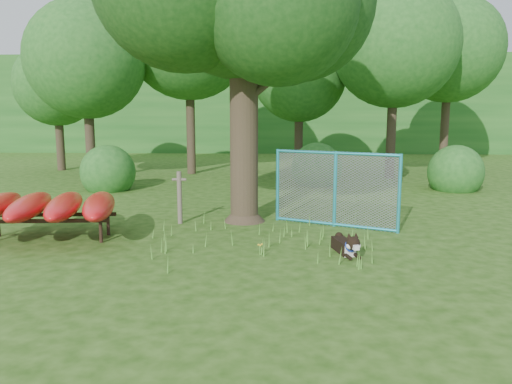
{
  "coord_description": "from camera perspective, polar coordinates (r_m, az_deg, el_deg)",
  "views": [
    {
      "loc": [
        0.65,
        -8.64,
        2.61
      ],
      "look_at": [
        0.2,
        1.2,
        1.0
      ],
      "focal_mm": 35.0,
      "sensor_mm": 36.0,
      "label": 1
    }
  ],
  "objects": [
    {
      "name": "fence_section",
      "position": [
        11.39,
        9.01,
        0.33
      ],
      "size": [
        2.7,
        1.29,
        2.86
      ],
      "rotation": [
        0.0,
        0.0,
        -0.43
      ],
      "color": "#28A4BE",
      "rests_on": "ground"
    },
    {
      "name": "wooded_hillside",
      "position": [
        36.65,
        1.62,
        9.88
      ],
      "size": [
        80.0,
        12.0,
        6.0
      ],
      "primitive_type": "cube",
      "color": "#1E5B1D",
      "rests_on": "ground"
    },
    {
      "name": "bg_tree_e",
      "position": [
        23.95,
        21.22,
        14.95
      ],
      "size": [
        4.6,
        4.6,
        7.55
      ],
      "color": "#32271B",
      "rests_on": "ground"
    },
    {
      "name": "bg_tree_d",
      "position": [
        20.27,
        15.6,
        15.96
      ],
      "size": [
        4.8,
        4.8,
        7.5
      ],
      "color": "#32271B",
      "rests_on": "ground"
    },
    {
      "name": "bg_tree_c",
      "position": [
        21.71,
        4.99,
        13.2
      ],
      "size": [
        4.0,
        4.0,
        6.12
      ],
      "color": "#32271B",
      "rests_on": "ground"
    },
    {
      "name": "bg_tree_b",
      "position": [
        21.18,
        -7.69,
        17.34
      ],
      "size": [
        5.2,
        5.2,
        8.22
      ],
      "color": "#32271B",
      "rests_on": "ground"
    },
    {
      "name": "kayak_rack",
      "position": [
        10.97,
        -22.79,
        -1.51
      ],
      "size": [
        3.25,
        2.89,
        0.91
      ],
      "rotation": [
        0.0,
        0.0,
        0.1
      ],
      "color": "black",
      "rests_on": "ground"
    },
    {
      "name": "shrub_left",
      "position": [
        17.3,
        -16.48,
        0.22
      ],
      "size": [
        1.8,
        1.8,
        1.8
      ],
      "primitive_type": "sphere",
      "color": "#1E5B1D",
      "rests_on": "ground"
    },
    {
      "name": "wooden_post",
      "position": [
        11.71,
        -8.73,
        -0.47
      ],
      "size": [
        0.33,
        0.12,
        1.23
      ],
      "rotation": [
        0.0,
        0.0,
        0.05
      ],
      "color": "brown",
      "rests_on": "ground"
    },
    {
      "name": "bg_tree_f",
      "position": [
        23.72,
        -21.84,
        11.34
      ],
      "size": [
        3.6,
        3.6,
        5.55
      ],
      "color": "#32271B",
      "rests_on": "ground"
    },
    {
      "name": "shrub_mid",
      "position": [
        17.89,
        6.92,
        0.82
      ],
      "size": [
        1.8,
        1.8,
        1.8
      ],
      "primitive_type": "sphere",
      "color": "#1E5B1D",
      "rests_on": "ground"
    },
    {
      "name": "husky_dog",
      "position": [
        9.34,
        10.34,
        -6.02
      ],
      "size": [
        0.46,
        1.08,
        0.48
      ],
      "rotation": [
        0.0,
        0.0,
        0.24
      ],
      "color": "black",
      "rests_on": "ground"
    },
    {
      "name": "shrub_right",
      "position": [
        17.83,
        21.73,
        0.2
      ],
      "size": [
        1.8,
        1.8,
        1.8
      ],
      "primitive_type": "sphere",
      "color": "#1E5B1D",
      "rests_on": "ground"
    },
    {
      "name": "wildflower_clump",
      "position": [
        9.14,
        0.43,
        -6.16
      ],
      "size": [
        0.1,
        0.1,
        0.22
      ],
      "rotation": [
        0.0,
        0.0,
        -0.16
      ],
      "color": "#549631",
      "rests_on": "ground"
    },
    {
      "name": "bg_tree_a",
      "position": [
        20.05,
        -18.88,
        14.16
      ],
      "size": [
        4.4,
        4.4,
        6.7
      ],
      "color": "#32271B",
      "rests_on": "ground"
    },
    {
      "name": "ground",
      "position": [
        9.05,
        -1.63,
        -7.48
      ],
      "size": [
        80.0,
        80.0,
        0.0
      ],
      "primitive_type": "plane",
      "color": "#1F430D",
      "rests_on": "ground"
    }
  ]
}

